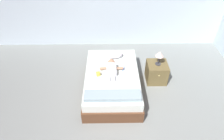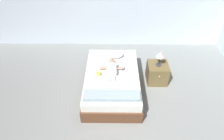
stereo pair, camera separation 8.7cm
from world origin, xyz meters
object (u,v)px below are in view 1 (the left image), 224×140
Objects in this scene: pillow at (113,54)px; toothbrush at (124,68)px; toy_block at (98,74)px; bed at (112,82)px; nightstand at (156,72)px; lamp at (160,55)px; baby at (111,69)px.

pillow is 2.63× the size of toothbrush.
pillow is 4.44× the size of toy_block.
toy_block reaches higher than bed.
toothbrush reaches higher than nightstand.
nightstand is (1.00, -0.30, -0.31)m from pillow.
lamp is (1.00, -0.30, 0.20)m from pillow.
bed is 3.82× the size of nightstand.
toy_block is at bearing -158.23° from toothbrush.
nightstand is (0.78, 0.13, -0.24)m from toothbrush.
toothbrush is (0.26, 0.17, 0.24)m from bed.
lamp is (0.00, 0.00, 0.50)m from nightstand.
pillow reaches higher than toy_block.
baby is 1.11m from nightstand.
baby reaches higher than toy_block.
bed is at bearing -163.98° from lamp.
toy_block is (-1.33, -0.35, 0.27)m from nightstand.
nightstand is (1.05, 0.21, -0.30)m from baby.
toy_block is at bearing -165.21° from lamp.
lamp reaches higher than toy_block.
lamp reaches higher than nightstand.
toothbrush is 0.83m from lamp.
pillow is 0.87× the size of nightstand.
baby is 1.09m from lamp.
baby is at bearing -168.72° from lamp.
toy_block reaches higher than toothbrush.
baby reaches higher than pillow.
nightstand reaches higher than bed.
lamp is at bearing 14.79° from toy_block.
lamp is at bearing 90.00° from nightstand.
toothbrush is 0.82m from nightstand.
lamp is (1.04, 0.30, 0.51)m from bed.
baby reaches higher than nightstand.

